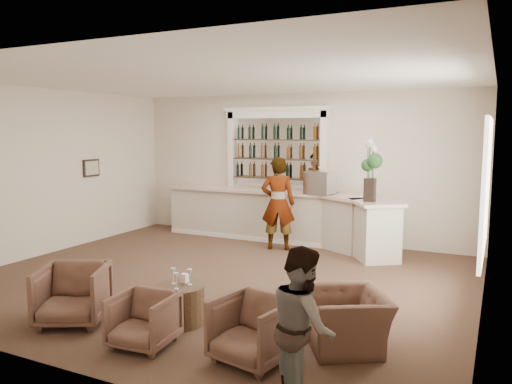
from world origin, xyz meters
TOP-DOWN VIEW (x-y plane):
  - ground at (0.00, 0.00)m, footprint 8.00×8.00m
  - room_shell at (0.16, 0.71)m, footprint 8.04×7.02m
  - bar_counter at (-0.16, 3.00)m, footprint 5.72×1.80m
  - back_bar_alcove at (-0.50, 3.41)m, footprint 2.64×0.25m
  - cocktail_table at (0.53, -1.92)m, footprint 0.64×0.64m
  - sommelier at (0.03, 2.34)m, footprint 0.82×0.66m
  - guest at (2.62, -3.00)m, footprint 0.86×0.90m
  - armchair_left at (-0.72, -2.52)m, footprint 1.10×1.11m
  - armchair_center at (0.55, -2.67)m, footprint 0.72×0.74m
  - armchair_right at (1.85, -2.46)m, footprint 0.89×0.90m
  - armchair_far at (2.65, -1.63)m, footprint 1.23×1.27m
  - espresso_machine at (0.74, 2.91)m, footprint 0.61×0.54m
  - flower_vase at (1.95, 2.28)m, footprint 0.31×0.31m
  - wine_glass_bar_left at (-0.28, 3.01)m, footprint 0.07×0.07m
  - wine_glass_bar_right at (0.61, 2.97)m, footprint 0.07×0.07m
  - wine_glass_tbl_a at (0.41, -1.89)m, footprint 0.07×0.07m
  - wine_glass_tbl_b at (0.63, -1.84)m, footprint 0.07×0.07m
  - wine_glass_tbl_c at (0.57, -2.05)m, footprint 0.07×0.07m
  - napkin_holder at (0.51, -1.78)m, footprint 0.08×0.08m

SIDE VIEW (x-z plane):
  - ground at x=0.00m, z-range 0.00..0.00m
  - cocktail_table at x=0.53m, z-range 0.00..0.50m
  - armchair_center at x=0.55m, z-range 0.00..0.62m
  - armchair_far at x=2.65m, z-range 0.00..0.63m
  - armchair_right at x=1.85m, z-range 0.00..0.71m
  - armchair_left at x=-0.72m, z-range 0.00..0.76m
  - napkin_holder at x=0.51m, z-range 0.50..0.62m
  - bar_counter at x=-0.16m, z-range 0.00..1.14m
  - wine_glass_tbl_a at x=0.41m, z-range 0.50..0.71m
  - wine_glass_tbl_b at x=0.63m, z-range 0.50..0.71m
  - wine_glass_tbl_c at x=0.57m, z-range 0.50..0.71m
  - guest at x=2.62m, z-range 0.00..1.46m
  - sommelier at x=0.03m, z-range 0.00..1.94m
  - wine_glass_bar_left at x=-0.28m, z-range 1.14..1.35m
  - wine_glass_bar_right at x=0.61m, z-range 1.14..1.35m
  - espresso_machine at x=0.74m, z-range 1.14..1.63m
  - flower_vase at x=1.95m, z-range 1.21..2.38m
  - back_bar_alcove at x=-0.50m, z-range 0.53..3.53m
  - room_shell at x=0.16m, z-range 0.68..4.00m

